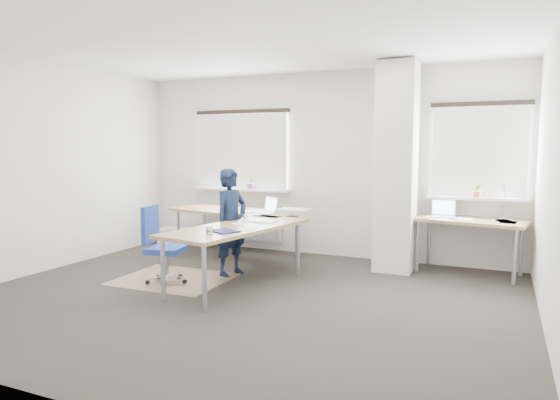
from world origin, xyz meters
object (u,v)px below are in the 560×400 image
at_px(desk_main, 240,220).
at_px(person, 231,222).
at_px(task_chair, 164,262).
at_px(desk_side, 470,222).

xyz_separation_m(desk_main, person, (0.00, -0.23, 0.00)).
bearing_deg(task_chair, desk_side, 20.65).
bearing_deg(desk_side, desk_main, -148.94).
bearing_deg(person, desk_main, 16.87).
height_order(desk_main, person, person).
height_order(desk_main, task_chair, desk_main).
distance_m(desk_side, task_chair, 3.97).
relative_size(desk_main, person, 2.14).
relative_size(desk_side, task_chair, 1.58).
distance_m(desk_side, person, 3.12).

